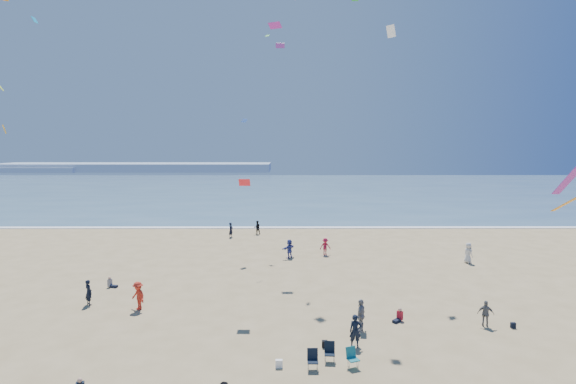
{
  "coord_description": "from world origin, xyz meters",
  "views": [
    {
      "loc": [
        1.95,
        -13.29,
        10.98
      ],
      "look_at": [
        2.0,
        8.0,
        8.71
      ],
      "focal_mm": 28.0,
      "sensor_mm": 36.0,
      "label": 1
    }
  ],
  "objects": [
    {
      "name": "ocean",
      "position": [
        0.0,
        95.0,
        0.03
      ],
      "size": [
        220.0,
        100.0,
        0.06
      ],
      "primitive_type": "cube",
      "color": "#476B84",
      "rests_on": "ground"
    },
    {
      "name": "surf_line",
      "position": [
        0.0,
        45.0,
        0.04
      ],
      "size": [
        220.0,
        1.2,
        0.08
      ],
      "primitive_type": "cube",
      "color": "white",
      "rests_on": "ground"
    },
    {
      "name": "headland_far",
      "position": [
        -60.0,
        170.0,
        1.6
      ],
      "size": [
        110.0,
        20.0,
        3.2
      ],
      "primitive_type": "cube",
      "color": "#7A8EA8",
      "rests_on": "ground"
    },
    {
      "name": "headland_near",
      "position": [
        -100.0,
        165.0,
        1.0
      ],
      "size": [
        40.0,
        14.0,
        2.0
      ],
      "primitive_type": "cube",
      "color": "#7A8EA8",
      "rests_on": "ground"
    },
    {
      "name": "standing_flyers",
      "position": [
        4.21,
        16.13,
        0.89
      ],
      "size": [
        36.16,
        42.84,
        1.94
      ],
      "color": "black",
      "rests_on": "ground"
    },
    {
      "name": "seated_group",
      "position": [
        -1.29,
        6.39,
        0.42
      ],
      "size": [
        21.68,
        28.64,
        0.84
      ],
      "color": "silver",
      "rests_on": "ground"
    },
    {
      "name": "chair_cluster",
      "position": [
        4.17,
        7.89,
        0.5
      ],
      "size": [
        2.69,
        1.42,
        1.0
      ],
      "color": "black",
      "rests_on": "ground"
    },
    {
      "name": "white_tote",
      "position": [
        1.55,
        7.82,
        0.2
      ],
      "size": [
        0.35,
        0.2,
        0.4
      ],
      "primitive_type": "cube",
      "color": "white",
      "rests_on": "ground"
    },
    {
      "name": "black_backpack",
      "position": [
        4.0,
        10.02,
        0.19
      ],
      "size": [
        0.3,
        0.22,
        0.38
      ],
      "primitive_type": "cube",
      "color": "black",
      "rests_on": "ground"
    },
    {
      "name": "navy_bag",
      "position": [
        15.52,
        12.57,
        0.17
      ],
      "size": [
        0.28,
        0.18,
        0.34
      ],
      "primitive_type": "cube",
      "color": "black",
      "rests_on": "ground"
    },
    {
      "name": "kites_aloft",
      "position": [
        8.65,
        12.7,
        15.35
      ],
      "size": [
        43.03,
        42.5,
        23.66
      ],
      "color": "purple",
      "rests_on": "ground"
    }
  ]
}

